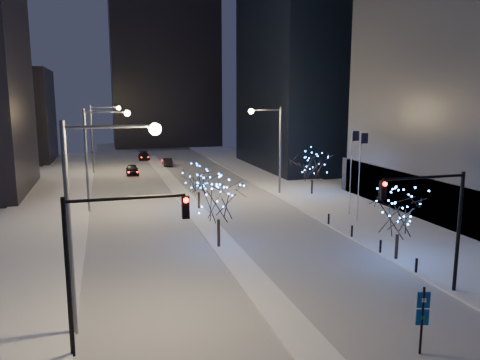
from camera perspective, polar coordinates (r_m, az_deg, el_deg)
name	(u,v)px	position (r m, az deg, el deg)	size (l,w,h in m)	color
ground	(289,325)	(24.07, 6.03, -17.18)	(160.00, 160.00, 0.00)	white
road	(179,191)	(56.47, -7.50, -1.35)	(20.00, 130.00, 0.02)	#9CA1AA
median	(186,199)	(51.62, -6.65, -2.32)	(2.00, 80.00, 0.15)	silver
east_sidewalk	(354,211)	(47.35, 13.74, -3.65)	(10.00, 90.00, 0.15)	silver
west_sidewalk	(35,234)	(41.63, -23.67, -6.08)	(8.00, 90.00, 0.15)	silver
horizon_block	(164,54)	(113.14, -9.24, 14.87)	(24.00, 14.00, 42.00)	black
street_lamp_w_near	(92,198)	(22.24, -17.61, -2.08)	(4.40, 0.56, 10.00)	#595E66
street_lamp_w_mid	(97,145)	(46.99, -17.01, 4.05)	(4.40, 0.56, 10.00)	#595E66
street_lamp_w_far	(99,129)	(71.92, -16.83, 5.94)	(4.40, 0.56, 10.00)	#595E66
street_lamp_east	(273,139)	(53.25, 4.01, 5.04)	(3.90, 0.56, 10.00)	#595E66
traffic_signal_west	(105,247)	(20.72, -16.08, -7.84)	(5.26, 0.43, 7.00)	black
traffic_signal_east	(437,213)	(27.68, 22.84, -3.78)	(5.26, 0.43, 7.00)	black
flagpoles	(356,168)	(43.33, 13.93, 1.46)	(1.35, 2.60, 8.00)	silver
bollards	(365,238)	(36.54, 15.04, -6.88)	(0.16, 12.16, 0.90)	black
car_near	(132,170)	(69.66, -13.00, 1.23)	(1.76, 4.38, 1.49)	black
car_mid	(167,162)	(77.54, -8.86, 2.17)	(1.43, 4.11, 1.35)	black
car_far	(144,156)	(86.33, -11.63, 2.87)	(1.93, 4.75, 1.38)	black
holiday_tree_median_near	(218,199)	(34.04, -2.66, -2.38)	(4.99, 4.99, 5.37)	black
holiday_tree_median_far	(198,180)	(46.38, -5.09, 0.02)	(3.88, 3.88, 4.37)	black
holiday_tree_plaza_near	(399,213)	(33.22, 18.77, -3.82)	(4.38, 4.38, 5.02)	black
holiday_tree_plaza_far	(312,165)	(53.85, 8.83, 1.77)	(5.03, 5.03, 5.28)	black
wayfinding_sign	(423,313)	(22.17, 21.36, -14.91)	(0.54, 0.23, 3.07)	black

